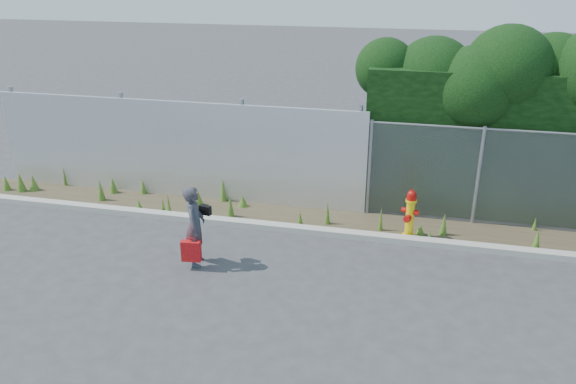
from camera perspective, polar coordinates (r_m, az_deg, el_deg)
The scene contains 10 objects.
ground at distance 9.58m, azimuth -0.16°, elevation -8.81°, with size 80.00×80.00×0.00m, color #3A3A3C.
curb at distance 11.10m, azimuth 1.98°, elevation -3.87°, with size 16.00×0.22×0.12m, color #AAA699.
weed_strip at distance 11.82m, azimuth -2.38°, elevation -1.88°, with size 16.00×1.20×0.54m.
corrugated_fence at distance 12.72m, azimuth -11.37°, elevation 4.24°, with size 8.50×0.21×2.30m.
chainlink_fence at distance 11.89m, azimuth 23.77°, elevation 1.09°, with size 6.50×0.07×2.05m.
hedge at distance 12.50m, azimuth 24.29°, elevation 7.44°, with size 7.65×2.04×3.87m.
fire_hydrant at distance 10.98m, azimuth 12.29°, elevation -2.24°, with size 0.34×0.30×1.00m.
woman at distance 9.84m, azimuth -9.44°, elevation -3.41°, with size 0.53×0.35×1.46m, color #0F5962.
red_tote_bag at distance 9.83m, azimuth -9.81°, elevation -5.92°, with size 0.34×0.12×0.44m.
black_shoulder_bag at distance 9.89m, azimuth -8.42°, elevation -1.83°, with size 0.22×0.09×0.16m.
Camera 1 is at (1.89, -7.98, 4.94)m, focal length 35.00 mm.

